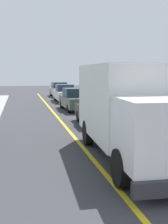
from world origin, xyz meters
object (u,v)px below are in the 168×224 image
at_px(parked_car_mid, 75,100).
at_px(parked_car_furthest, 59,90).
at_px(box_truck, 129,107).
at_px(parked_car_near, 98,111).
at_px(parked_car_far, 65,93).
at_px(parked_van_across, 167,113).

distance_m(parked_car_mid, parked_car_furthest, 12.53).
height_order(box_truck, parked_car_near, box_truck).
bearing_deg(parked_car_furthest, parked_car_far, -92.37).
xyz_separation_m(box_truck, parked_car_far, (0.71, 19.42, -0.97)).
relative_size(parked_car_near, parked_van_across, 1.00).
xyz_separation_m(parked_car_far, parked_car_furthest, (0.25, 5.96, 0.00)).
xyz_separation_m(box_truck, parked_car_furthest, (0.95, 25.38, -0.97)).
relative_size(parked_car_near, parked_car_far, 1.00).
relative_size(box_truck, parked_car_mid, 1.62).
distance_m(parked_car_near, parked_car_mid, 6.65).
bearing_deg(parked_car_far, parked_car_mid, -91.67).
relative_size(parked_car_near, parked_car_mid, 0.98).
bearing_deg(parked_car_furthest, parked_car_mid, -92.00).
height_order(parked_car_far, parked_van_across, same).
bearing_deg(parked_van_across, parked_car_far, 102.34).
distance_m(box_truck, parked_car_near, 6.31).
distance_m(parked_car_near, parked_van_across, 3.71).
bearing_deg(parked_car_furthest, parked_car_near, -91.20).
bearing_deg(parked_car_mid, parked_car_far, 88.33).
bearing_deg(parked_car_far, parked_car_furthest, 87.63).
bearing_deg(parked_car_far, box_truck, -92.08).
xyz_separation_m(parked_car_near, parked_van_across, (3.38, -1.53, 0.00)).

